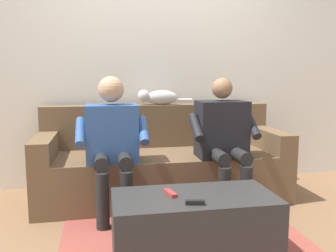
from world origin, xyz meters
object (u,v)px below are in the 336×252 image
couch (162,165)px  remote_red (170,193)px  person_left_seated (223,135)px  remote_black (195,202)px  cat_on_backrest (158,97)px  coffee_table (194,227)px  person_right_seated (112,137)px

couch → remote_red: (0.14, 1.16, 0.12)m
person_left_seated → remote_black: size_ratio=10.03×
cat_on_backrest → remote_black: 1.70m
couch → cat_on_backrest: (-0.01, -0.27, 0.62)m
cat_on_backrest → remote_red: 1.53m
coffee_table → person_left_seated: (-0.47, -0.82, 0.43)m
person_left_seated → remote_black: bearing=62.7°
remote_red → couch: bearing=160.0°
coffee_table → cat_on_backrest: bearing=-90.3°
person_left_seated → remote_red: (0.61, 0.79, -0.22)m
coffee_table → remote_red: remote_red is taller
coffee_table → remote_black: remote_black is taller
couch → remote_black: 1.36m
couch → person_left_seated: bearing=141.3°
person_right_seated → remote_red: 0.88m
person_left_seated → remote_red: size_ratio=8.47×
person_left_seated → remote_red: bearing=52.1°
person_right_seated → remote_red: person_right_seated is taller
remote_red → remote_black: bearing=16.3°
remote_black → remote_red: remote_black is taller
coffee_table → person_right_seated: person_right_seated is taller
couch → person_right_seated: person_right_seated is taller
couch → coffee_table: (0.00, 1.20, -0.10)m
couch → cat_on_backrest: cat_on_backrest is taller
person_right_seated → remote_red: size_ratio=8.58×
couch → remote_black: size_ratio=20.18×
remote_black → remote_red: (0.11, -0.19, -0.00)m
coffee_table → person_right_seated: (0.47, -0.82, 0.44)m
couch → person_right_seated: (0.47, 0.38, 0.34)m
person_right_seated → person_left_seated: bearing=-179.7°
person_right_seated → remote_black: (-0.43, 0.97, -0.22)m
remote_black → person_left_seated: bearing=75.2°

